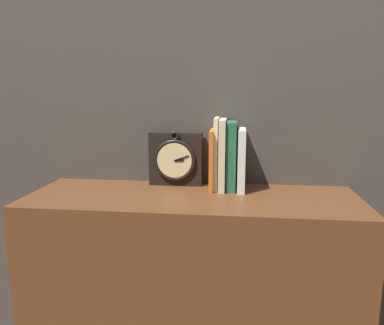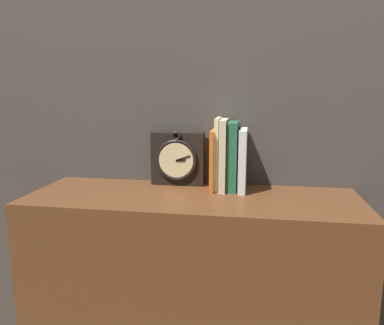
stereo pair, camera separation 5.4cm
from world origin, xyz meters
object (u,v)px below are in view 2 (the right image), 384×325
object	(u,v)px
book_slot4_white	(243,160)
book_slot3_green	(233,156)
clock	(178,159)
book_slot0_orange	(213,160)
book_slot1_cream	(218,154)
book_slot2_cream	(224,155)

from	to	relation	value
book_slot4_white	book_slot3_green	bearing A→B (deg)	168.01
clock	book_slot4_white	bearing A→B (deg)	-9.82
book_slot0_orange	book_slot1_cream	bearing A→B (deg)	30.45
clock	book_slot1_cream	xyz separation A→B (m)	(0.14, -0.03, 0.03)
book_slot0_orange	book_slot1_cream	distance (m)	0.03
book_slot0_orange	book_slot4_white	size ratio (longest dim) A/B	0.98
clock	book_slot1_cream	size ratio (longest dim) A/B	0.80
book_slot0_orange	book_slot1_cream	size ratio (longest dim) A/B	0.84
book_slot2_cream	book_slot0_orange	bearing A→B (deg)	-179.76
book_slot1_cream	book_slot3_green	distance (m)	0.05
book_slot0_orange	book_slot3_green	distance (m)	0.07
book_slot0_orange	book_slot4_white	bearing A→B (deg)	-1.13
book_slot0_orange	book_slot4_white	xyz separation A→B (m)	(0.10, -0.00, 0.00)
book_slot1_cream	book_slot4_white	distance (m)	0.09
book_slot1_cream	book_slot4_white	xyz separation A→B (m)	(0.09, -0.01, -0.02)
book_slot3_green	book_slot2_cream	bearing A→B (deg)	-170.09
clock	book_slot2_cream	xyz separation A→B (m)	(0.17, -0.04, 0.03)
clock	book_slot3_green	size ratio (longest dim) A/B	0.85
clock	book_slot0_orange	distance (m)	0.14
book_slot2_cream	book_slot3_green	bearing A→B (deg)	9.91
book_slot1_cream	clock	bearing A→B (deg)	168.34
clock	book_slot3_green	bearing A→B (deg)	-9.43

